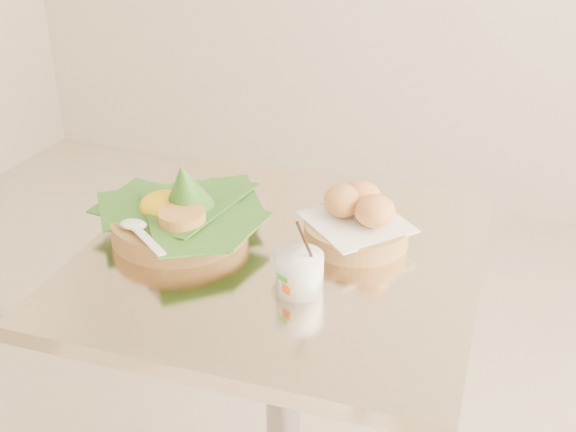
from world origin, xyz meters
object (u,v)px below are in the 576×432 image
at_px(coffee_mug, 299,271).
at_px(cafe_table, 283,349).
at_px(rice_basket, 179,214).
at_px(bread_basket, 357,220).

bearing_deg(coffee_mug, cafe_table, 124.62).
bearing_deg(coffee_mug, rice_basket, 161.54).
relative_size(cafe_table, rice_basket, 2.34).
xyz_separation_m(cafe_table, rice_basket, (-0.20, -0.01, 0.26)).
bearing_deg(bread_basket, coffee_mug, -101.41).
bearing_deg(cafe_table, bread_basket, 39.45).
distance_m(rice_basket, bread_basket, 0.33).
xyz_separation_m(bread_basket, coffee_mug, (-0.04, -0.20, -0.00)).
height_order(bread_basket, coffee_mug, coffee_mug).
relative_size(cafe_table, bread_basket, 3.24).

